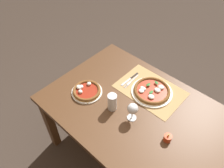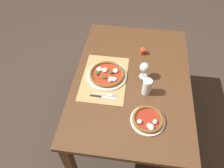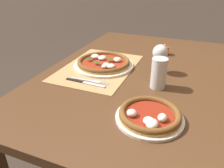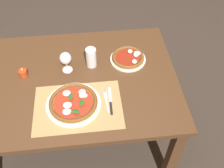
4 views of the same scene
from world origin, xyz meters
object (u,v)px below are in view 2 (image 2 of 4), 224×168
Objects in this scene: pint_glass at (147,87)px; knife at (104,97)px; wine_glass at (145,68)px; pizza_near at (108,74)px; pizza_far at (149,120)px; votive_candle at (143,52)px; fork at (106,95)px.

pint_glass is 0.67× the size of knife.
wine_glass is 0.18m from pint_glass.
knife is (0.27, -0.30, -0.10)m from wine_glass.
pint_glass reaches higher than pizza_near.
knife is (-0.17, -0.36, -0.01)m from pizza_far.
wine_glass is (-0.04, 0.31, 0.08)m from pizza_near.
pint_glass is at bearing 6.34° from votive_candle.
pint_glass reaches higher than fork.
knife is at bearing 0.98° from pizza_near.
wine_glass is 2.15× the size of votive_candle.
fork is (-0.19, -0.35, -0.01)m from pizza_far.
pint_glass reaches higher than pizza_far.
knife is (0.10, -0.33, -0.06)m from pint_glass.
wine_glass is 0.42m from knife.
pizza_far is 0.45m from wine_glass.
knife is 0.63m from votive_candle.
votive_candle reaches higher than pizza_near.
pizza_far is 1.27× the size of fork.
wine_glass reaches higher than pizza_far.
pizza_far is 0.40m from fork.
votive_candle is (-0.29, -0.02, -0.08)m from wine_glass.
pizza_far is at bearing 42.27° from pizza_near.
pizza_far is 1.75× the size of pint_glass.
votive_candle is at bearing 153.24° from fork.
knife is at bearing -115.14° from pizza_far.
wine_glass is at bearing 131.44° from knife.
pizza_near reaches higher than knife.
pizza_near reaches higher than fork.
votive_candle is at bearing 139.36° from pizza_near.
pizza_near is 2.34× the size of pint_glass.
wine_glass is 1.07× the size of pint_glass.
pizza_near is at bearing -40.64° from votive_candle.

